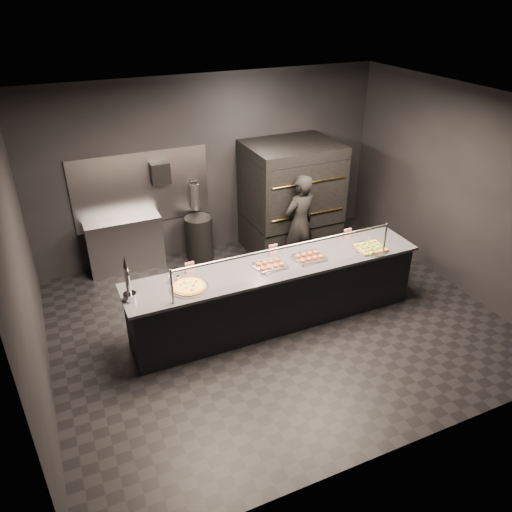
# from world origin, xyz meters

# --- Properties ---
(room) EXTENTS (6.04, 6.00, 3.00)m
(room) POSITION_xyz_m (-0.02, 0.05, 1.50)
(room) COLOR black
(room) RESTS_ON ground
(service_counter) EXTENTS (4.10, 0.78, 1.37)m
(service_counter) POSITION_xyz_m (0.00, -0.00, 0.46)
(service_counter) COLOR black
(service_counter) RESTS_ON ground
(pizza_oven) EXTENTS (1.50, 1.23, 1.91)m
(pizza_oven) POSITION_xyz_m (1.20, 1.90, 0.97)
(pizza_oven) COLOR black
(pizza_oven) RESTS_ON ground
(prep_shelf) EXTENTS (1.20, 0.35, 0.90)m
(prep_shelf) POSITION_xyz_m (-1.60, 2.32, 0.45)
(prep_shelf) COLOR #99999E
(prep_shelf) RESTS_ON ground
(towel_dispenser) EXTENTS (0.30, 0.20, 0.35)m
(towel_dispenser) POSITION_xyz_m (-0.90, 2.39, 1.55)
(towel_dispenser) COLOR black
(towel_dispenser) RESTS_ON room
(fire_extinguisher) EXTENTS (0.14, 0.14, 0.51)m
(fire_extinguisher) POSITION_xyz_m (-0.35, 2.40, 1.06)
(fire_extinguisher) COLOR #B2B2B7
(fire_extinguisher) RESTS_ON room
(beer_tap) EXTENTS (0.16, 0.22, 0.60)m
(beer_tap) POSITION_xyz_m (-1.95, -0.03, 1.09)
(beer_tap) COLOR silver
(beer_tap) RESTS_ON service_counter
(round_pizza) EXTENTS (0.49, 0.49, 0.03)m
(round_pizza) POSITION_xyz_m (-1.24, -0.08, 0.94)
(round_pizza) COLOR silver
(round_pizza) RESTS_ON service_counter
(slider_tray_a) EXTENTS (0.47, 0.40, 0.06)m
(slider_tray_a) POSITION_xyz_m (-0.10, -0.01, 0.94)
(slider_tray_a) COLOR silver
(slider_tray_a) RESTS_ON service_counter
(slider_tray_b) EXTENTS (0.47, 0.38, 0.07)m
(slider_tray_b) POSITION_xyz_m (0.48, -0.03, 0.94)
(slider_tray_b) COLOR silver
(slider_tray_b) RESTS_ON service_counter
(square_pizza) EXTENTS (0.48, 0.48, 0.05)m
(square_pizza) POSITION_xyz_m (1.40, -0.15, 0.94)
(square_pizza) COLOR silver
(square_pizza) RESTS_ON service_counter
(condiment_jar) EXTENTS (0.14, 0.05, 0.09)m
(condiment_jar) POSITION_xyz_m (-1.38, 0.14, 0.96)
(condiment_jar) COLOR silver
(condiment_jar) RESTS_ON service_counter
(tent_cards) EXTENTS (2.52, 0.04, 0.15)m
(tent_cards) POSITION_xyz_m (0.09, 0.28, 1.00)
(tent_cards) COLOR white
(tent_cards) RESTS_ON service_counter
(trash_bin) EXTENTS (0.46, 0.46, 0.76)m
(trash_bin) POSITION_xyz_m (-0.38, 2.18, 0.38)
(trash_bin) COLOR black
(trash_bin) RESTS_ON ground
(worker) EXTENTS (0.68, 0.53, 1.64)m
(worker) POSITION_xyz_m (0.99, 1.18, 0.82)
(worker) COLOR black
(worker) RESTS_ON ground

